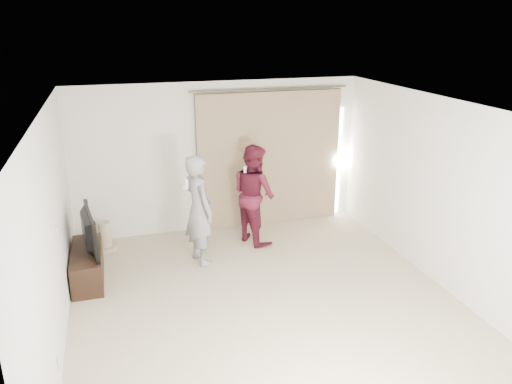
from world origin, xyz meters
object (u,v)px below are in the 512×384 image
at_px(tv, 83,231).
at_px(person_woman, 254,194).
at_px(tv_console, 88,265).
at_px(person_man, 199,210).

distance_m(tv, person_woman, 2.75).
relative_size(tv_console, person_man, 0.70).
bearing_deg(tv, person_man, -93.74).
bearing_deg(person_woman, tv_console, -166.94).
bearing_deg(tv_console, person_woman, 13.06).
distance_m(tv, person_man, 1.67).
height_order(person_man, person_woman, person_man).
bearing_deg(tv_console, person_man, 3.73).
height_order(tv, person_woman, person_woman).
height_order(tv, person_man, person_man).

